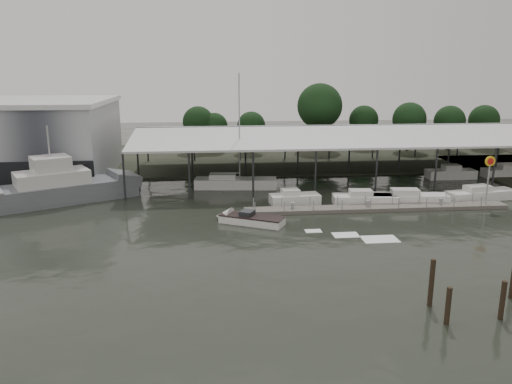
{
  "coord_description": "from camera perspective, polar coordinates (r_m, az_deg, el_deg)",
  "views": [
    {
      "loc": [
        -2.54,
        -39.08,
        14.58
      ],
      "look_at": [
        2.1,
        9.01,
        2.5
      ],
      "focal_mm": 35.0,
      "sensor_mm": 36.0,
      "label": 1
    }
  ],
  "objects": [
    {
      "name": "ground",
      "position": [
        41.78,
        -1.69,
        -6.39
      ],
      "size": [
        200.0,
        200.0,
        0.0
      ],
      "primitive_type": "plane",
      "color": "#242921",
      "rests_on": "ground"
    },
    {
      "name": "land_strip_far",
      "position": [
        82.4,
        -3.67,
        3.89
      ],
      "size": [
        140.0,
        30.0,
        0.3
      ],
      "color": "#313628",
      "rests_on": "ground"
    },
    {
      "name": "storage_warehouse",
      "position": [
        74.15,
        -25.67,
        5.46
      ],
      "size": [
        24.5,
        20.5,
        10.5
      ],
      "color": "#A3A7AD",
      "rests_on": "ground"
    },
    {
      "name": "covered_boat_shed",
      "position": [
        70.38,
        10.72,
        6.9
      ],
      "size": [
        58.24,
        24.0,
        6.96
      ],
      "color": "white",
      "rests_on": "ground"
    },
    {
      "name": "floating_dock",
      "position": [
        54.06,
        13.64,
        -1.79
      ],
      "size": [
        28.0,
        2.0,
        1.4
      ],
      "color": "slate",
      "rests_on": "ground"
    },
    {
      "name": "shell_fuel_sign",
      "position": [
        58.26,
        25.09,
        2.17
      ],
      "size": [
        1.1,
        0.18,
        5.55
      ],
      "color": "#939698",
      "rests_on": "ground"
    },
    {
      "name": "grey_trawler",
      "position": [
        59.63,
        -21.17,
        0.48
      ],
      "size": [
        16.88,
        11.95,
        8.84
      ],
      "rotation": [
        0.0,
        0.0,
        0.49
      ],
      "color": "slate",
      "rests_on": "ground"
    },
    {
      "name": "white_sailboat",
      "position": [
        62.08,
        -2.5,
        1.06
      ],
      "size": [
        10.33,
        3.62,
        14.16
      ],
      "rotation": [
        0.0,
        0.0,
        -0.1
      ],
      "color": "white",
      "rests_on": "ground"
    },
    {
      "name": "speedboat_underway",
      "position": [
        48.11,
        -1.11,
        -3.11
      ],
      "size": [
        16.54,
        9.48,
        2.0
      ],
      "rotation": [
        0.0,
        0.0,
        2.66
      ],
      "color": "white",
      "rests_on": "ground"
    },
    {
      "name": "moored_cruiser_0",
      "position": [
        55.0,
        4.38,
        -0.72
      ],
      "size": [
        5.61,
        2.7,
        1.7
      ],
      "rotation": [
        0.0,
        0.0,
        0.09
      ],
      "color": "white",
      "rests_on": "ground"
    },
    {
      "name": "moored_cruiser_1",
      "position": [
        55.78,
        12.26,
        -0.79
      ],
      "size": [
        7.09,
        2.84,
        1.7
      ],
      "rotation": [
        0.0,
        0.0,
        -0.09
      ],
      "color": "white",
      "rests_on": "ground"
    },
    {
      "name": "moored_cruiser_2",
      "position": [
        57.44,
        17.01,
        -0.66
      ],
      "size": [
        8.6,
        3.17,
        1.7
      ],
      "rotation": [
        0.0,
        0.0,
        -0.12
      ],
      "color": "white",
      "rests_on": "ground"
    },
    {
      "name": "moored_cruiser_3",
      "position": [
        62.02,
        24.27,
        -0.24
      ],
      "size": [
        8.46,
        3.63,
        1.7
      ],
      "rotation": [
        0.0,
        0.0,
        0.18
      ],
      "color": "white",
      "rests_on": "ground"
    },
    {
      "name": "mooring_pilings",
      "position": [
        32.27,
        25.65,
        -12.29
      ],
      "size": [
        6.09,
        9.23,
        3.71
      ],
      "color": "#302318",
      "rests_on": "ground"
    },
    {
      "name": "horizon_tree_line",
      "position": [
        91.37,
        11.96,
        8.42
      ],
      "size": [
        66.64,
        10.11,
        11.96
      ],
      "color": "#2F2215",
      "rests_on": "ground"
    }
  ]
}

